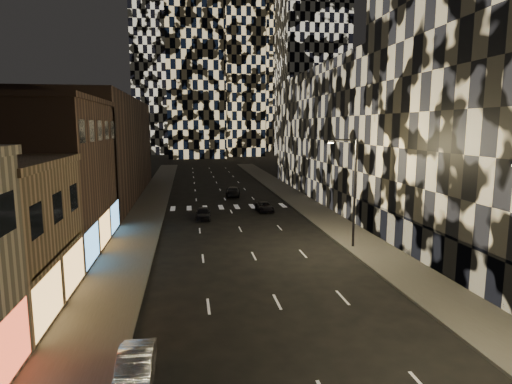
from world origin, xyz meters
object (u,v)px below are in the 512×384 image
object	(u,v)px
streetlight_far	(352,185)
car_dark_rightlane	(265,207)
car_silver_parked	(135,369)
car_dark_oncoming	(233,191)
car_dark_midlane	(203,213)

from	to	relation	value
streetlight_far	car_dark_rightlane	bearing A→B (deg)	104.76
car_silver_parked	car_dark_oncoming	world-z (taller)	car_dark_oncoming
car_dark_midlane	streetlight_far	bearing A→B (deg)	-45.11
car_silver_parked	car_dark_rightlane	world-z (taller)	car_silver_parked
car_dark_midlane	car_dark_rightlane	size ratio (longest dim) A/B	0.99
car_silver_parked	car_dark_oncoming	bearing A→B (deg)	79.14
streetlight_far	car_silver_parked	distance (m)	23.54
car_silver_parked	car_dark_midlane	bearing A→B (deg)	82.83
car_dark_midlane	car_dark_oncoming	size ratio (longest dim) A/B	0.80
car_dark_midlane	car_dark_rightlane	distance (m)	8.16
car_dark_oncoming	car_silver_parked	bearing A→B (deg)	86.59
car_dark_midlane	car_dark_rightlane	bearing A→B (deg)	26.99
car_dark_midlane	car_dark_oncoming	distance (m)	15.88
car_silver_parked	car_dark_midlane	size ratio (longest dim) A/B	1.02
streetlight_far	car_dark_midlane	size ratio (longest dim) A/B	2.32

